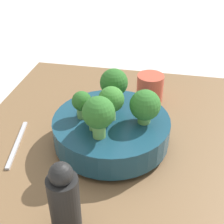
# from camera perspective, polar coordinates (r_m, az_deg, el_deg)

# --- Properties ---
(ground_plane) EXTENTS (6.00, 6.00, 0.00)m
(ground_plane) POSITION_cam_1_polar(r_m,az_deg,el_deg) (0.78, -0.58, -9.75)
(ground_plane) COLOR silver
(table) EXTENTS (0.90, 0.72, 0.04)m
(table) POSITION_cam_1_polar(r_m,az_deg,el_deg) (0.77, -0.59, -8.55)
(table) COLOR brown
(table) RESTS_ON ground_plane
(bowl) EXTENTS (0.28, 0.28, 0.07)m
(bowl) POSITION_cam_1_polar(r_m,az_deg,el_deg) (0.75, -0.00, -3.29)
(bowl) COLOR navy
(bowl) RESTS_ON table
(broccoli_floret_right) EXTENTS (0.07, 0.07, 0.10)m
(broccoli_floret_right) POSITION_cam_1_polar(r_m,az_deg,el_deg) (0.65, -2.47, -0.36)
(broccoli_floret_right) COLOR #6BA34C
(broccoli_floret_right) RESTS_ON bowl
(broccoli_floret_back) EXTENTS (0.07, 0.07, 0.08)m
(broccoli_floret_back) POSITION_cam_1_polar(r_m,az_deg,el_deg) (0.70, 6.06, 1.15)
(broccoli_floret_back) COLOR #6BA34C
(broccoli_floret_back) RESTS_ON bowl
(broccoli_floret_front) EXTENTS (0.05, 0.05, 0.07)m
(broccoli_floret_front) POSITION_cam_1_polar(r_m,az_deg,el_deg) (0.72, -5.54, 1.70)
(broccoli_floret_front) COLOR #609347
(broccoli_floret_front) RESTS_ON bowl
(broccoli_floret_left) EXTENTS (0.07, 0.07, 0.09)m
(broccoli_floret_left) POSITION_cam_1_polar(r_m,az_deg,el_deg) (0.77, 0.35, 5.25)
(broccoli_floret_left) COLOR #7AB256
(broccoli_floret_left) RESTS_ON bowl
(romanesco_piece_near) EXTENTS (0.05, 0.05, 0.09)m
(romanesco_piece_near) POSITION_cam_1_polar(r_m,az_deg,el_deg) (0.67, -3.48, 0.79)
(romanesco_piece_near) COLOR #6BA34C
(romanesco_piece_near) RESTS_ON bowl
(broccoli_floret_center) EXTENTS (0.06, 0.06, 0.08)m
(broccoli_floret_center) POSITION_cam_1_polar(r_m,az_deg,el_deg) (0.70, -0.00, 2.17)
(broccoli_floret_center) COLOR #7AB256
(broccoli_floret_center) RESTS_ON bowl
(cup) EXTENTS (0.08, 0.08, 0.08)m
(cup) POSITION_cam_1_polar(r_m,az_deg,el_deg) (0.94, 6.95, 4.45)
(cup) COLOR #C64C38
(cup) RESTS_ON table
(pepper_mill) EXTENTS (0.05, 0.05, 0.16)m
(pepper_mill) POSITION_cam_1_polar(r_m,az_deg,el_deg) (0.56, -8.72, -15.76)
(pepper_mill) COLOR black
(pepper_mill) RESTS_ON table
(fork) EXTENTS (0.18, 0.04, 0.01)m
(fork) POSITION_cam_1_polar(r_m,az_deg,el_deg) (0.81, -16.95, -5.57)
(fork) COLOR #B2B2B7
(fork) RESTS_ON table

